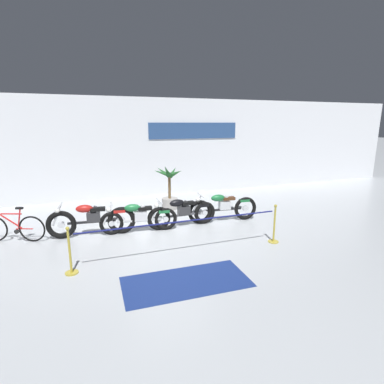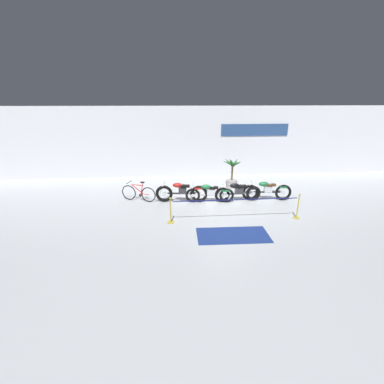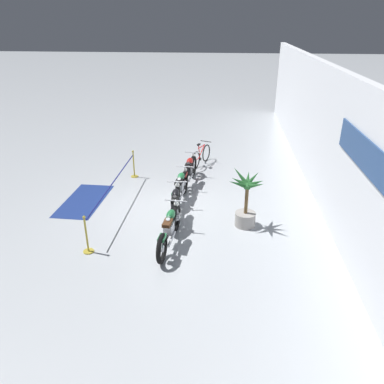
{
  "view_description": "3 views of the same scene",
  "coord_description": "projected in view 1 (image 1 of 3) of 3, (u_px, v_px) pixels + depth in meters",
  "views": [
    {
      "loc": [
        -2.07,
        -7.83,
        3.15
      ],
      "look_at": [
        1.18,
        1.16,
        0.93
      ],
      "focal_mm": 28.0,
      "sensor_mm": 36.0,
      "label": 1
    },
    {
      "loc": [
        -2.4,
        -10.52,
        4.54
      ],
      "look_at": [
        -1.49,
        0.84,
        0.42
      ],
      "focal_mm": 24.0,
      "sensor_mm": 36.0,
      "label": 2
    },
    {
      "loc": [
        10.41,
        1.99,
        5.47
      ],
      "look_at": [
        -0.3,
        0.97,
        0.48
      ],
      "focal_mm": 35.0,
      "sensor_mm": 36.0,
      "label": 3
    }
  ],
  "objects": [
    {
      "name": "floor_banner",
      "position": [
        186.0,
        282.0,
        6.07
      ],
      "size": [
        2.58,
        1.29,
        0.01
      ],
      "primitive_type": "cube",
      "rotation": [
        0.0,
        0.0,
        -0.02
      ],
      "color": "navy",
      "rests_on": "ground"
    },
    {
      "name": "back_wall",
      "position": [
        135.0,
        148.0,
        12.79
      ],
      "size": [
        28.0,
        0.29,
        4.2
      ],
      "color": "white",
      "rests_on": "ground"
    },
    {
      "name": "ground_plane",
      "position": [
        167.0,
        235.0,
        8.57
      ],
      "size": [
        120.0,
        120.0,
        0.0
      ],
      "primitive_type": "plane",
      "color": "#B2B7BC"
    },
    {
      "name": "motorcycle_green_3",
      "position": [
        223.0,
        207.0,
        9.69
      ],
      "size": [
        2.34,
        0.62,
        0.96
      ],
      "color": "black",
      "rests_on": "ground"
    },
    {
      "name": "motorcycle_black_2",
      "position": [
        182.0,
        212.0,
        9.2
      ],
      "size": [
        2.23,
        0.62,
        0.94
      ],
      "color": "black",
      "rests_on": "ground"
    },
    {
      "name": "stanchion_mid_left",
      "position": [
        274.0,
        229.0,
        8.02
      ],
      "size": [
        0.28,
        0.28,
        1.05
      ],
      "color": "gold",
      "rests_on": "ground"
    },
    {
      "name": "stanchion_far_left",
      "position": [
        138.0,
        236.0,
        6.75
      ],
      "size": [
        5.13,
        0.28,
        1.05
      ],
      "color": "gold",
      "rests_on": "ground"
    },
    {
      "name": "potted_palm_left_of_row",
      "position": [
        170.0,
        190.0,
        11.07
      ],
      "size": [
        1.08,
        1.02,
        1.77
      ],
      "color": "gray",
      "rests_on": "ground"
    },
    {
      "name": "motorcycle_red_0",
      "position": [
        92.0,
        220.0,
        8.44
      ],
      "size": [
        2.43,
        0.62,
        0.98
      ],
      "color": "black",
      "rests_on": "ground"
    },
    {
      "name": "bicycle",
      "position": [
        13.0,
        228.0,
        8.06
      ],
      "size": [
        1.64,
        0.72,
        0.97
      ],
      "color": "black",
      "rests_on": "ground"
    },
    {
      "name": "motorcycle_green_1",
      "position": [
        139.0,
        217.0,
        8.73
      ],
      "size": [
        2.25,
        0.62,
        0.92
      ],
      "color": "black",
      "rests_on": "ground"
    }
  ]
}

